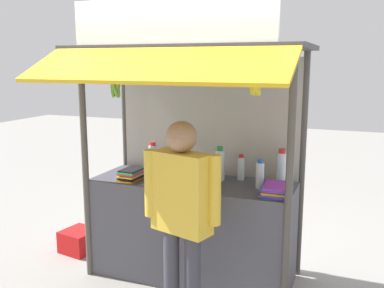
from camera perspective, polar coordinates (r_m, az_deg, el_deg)
ground_plane at (r=4.33m, az=0.00°, el=-16.93°), size 20.00×20.00×0.00m
stall_counter at (r=4.14m, az=0.00°, el=-11.19°), size 1.86×0.65×0.93m
stall_structure at (r=3.93m, az=0.35°, el=3.30°), size 2.06×1.47×2.50m
water_bottle_right at (r=4.00m, az=3.69°, el=-2.72°), size 0.09×0.09×0.32m
water_bottle_center at (r=3.98m, az=11.69°, el=-3.01°), size 0.09×0.09×0.32m
water_bottle_back_right at (r=4.04m, az=6.48°, el=-3.15°), size 0.07×0.07×0.24m
water_bottle_far_right at (r=4.27m, az=-5.16°, el=-1.92°), size 0.09×0.09×0.31m
water_bottle_back_left at (r=3.79m, az=8.94°, el=-4.04°), size 0.07×0.07×0.26m
magazine_stack_far_left at (r=4.01m, az=-2.75°, el=-4.40°), size 0.19×0.32×0.06m
magazine_stack_left at (r=4.06m, az=-8.04°, el=-4.00°), size 0.19×0.26×0.10m
magazine_stack_front_left at (r=3.64m, az=10.94°, el=-5.94°), size 0.25×0.33×0.09m
magazine_stack_front_right at (r=3.87m, az=1.19°, el=-4.88°), size 0.20×0.29×0.07m
banana_bunch_leftmost at (r=3.23m, az=8.36°, el=7.75°), size 0.11×0.11×0.25m
banana_bunch_rightmost at (r=3.69m, az=-10.03°, el=7.21°), size 0.10×0.10×0.31m
vendor_person at (r=3.24m, az=-1.37°, el=-8.17°), size 0.61×0.31×1.60m
plastic_crate at (r=4.93m, az=-14.61°, el=-12.22°), size 0.39×0.39×0.23m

